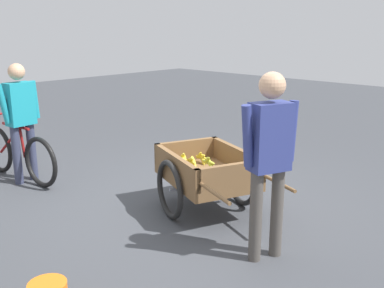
{
  "coord_description": "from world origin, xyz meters",
  "views": [
    {
      "loc": [
        -3.38,
        3.43,
        2.01
      ],
      "look_at": [
        -0.11,
        -0.03,
        0.75
      ],
      "focal_mm": 42.12,
      "sensor_mm": 36.0,
      "label": 1
    }
  ],
  "objects_px": {
    "fruit_cart": "(206,174)",
    "bicycle": "(18,154)",
    "vendor_person": "(269,150)",
    "cyclist_person": "(20,113)"
  },
  "relations": [
    {
      "from": "fruit_cart",
      "to": "vendor_person",
      "type": "xyz_separation_m",
      "value": [
        -1.07,
        0.41,
        0.55
      ]
    },
    {
      "from": "bicycle",
      "to": "cyclist_person",
      "type": "distance_m",
      "value": 0.59
    },
    {
      "from": "vendor_person",
      "to": "bicycle",
      "type": "relative_size",
      "value": 0.99
    },
    {
      "from": "fruit_cart",
      "to": "bicycle",
      "type": "height_order",
      "value": "bicycle"
    },
    {
      "from": "vendor_person",
      "to": "fruit_cart",
      "type": "bearing_deg",
      "value": -21.08
    },
    {
      "from": "fruit_cart",
      "to": "bicycle",
      "type": "distance_m",
      "value": 2.7
    },
    {
      "from": "vendor_person",
      "to": "cyclist_person",
      "type": "bearing_deg",
      "value": 7.91
    },
    {
      "from": "fruit_cart",
      "to": "cyclist_person",
      "type": "relative_size",
      "value": 1.17
    },
    {
      "from": "bicycle",
      "to": "cyclist_person",
      "type": "bearing_deg",
      "value": -174.53
    },
    {
      "from": "bicycle",
      "to": "fruit_cart",
      "type": "bearing_deg",
      "value": -160.38
    }
  ]
}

